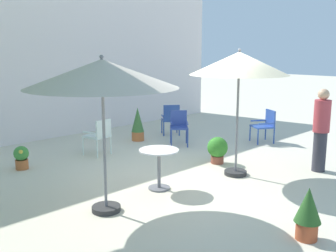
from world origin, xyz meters
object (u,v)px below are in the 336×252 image
at_px(cafe_table_0, 159,162).
at_px(potted_plant_3, 21,157).
at_px(standing_person, 321,129).
at_px(patio_umbrella_0, 102,75).
at_px(patio_chair_2, 179,125).
at_px(potted_plant_0, 217,149).
at_px(patio_chair_3, 265,124).
at_px(potted_plant_2, 138,124).
at_px(potted_plant_1, 308,212).
at_px(patio_umbrella_1, 239,65).
at_px(patio_chair_1, 171,118).
at_px(patio_chair_0, 99,134).

distance_m(cafe_table_0, potted_plant_3, 3.09).
bearing_deg(potted_plant_3, standing_person, -46.05).
distance_m(patio_umbrella_0, patio_chair_2, 4.70).
height_order(patio_umbrella_0, potted_plant_0, patio_umbrella_0).
distance_m(patio_chair_2, potted_plant_0, 1.88).
height_order(patio_chair_3, potted_plant_2, potted_plant_2).
xyz_separation_m(cafe_table_0, potted_plant_1, (0.06, -2.72, -0.12)).
distance_m(patio_umbrella_1, potted_plant_0, 2.01).
bearing_deg(potted_plant_0, patio_chair_2, 69.99).
relative_size(patio_chair_2, potted_plant_3, 1.80).
bearing_deg(standing_person, patio_chair_1, 86.15).
height_order(patio_umbrella_0, standing_person, patio_umbrella_0).
xyz_separation_m(patio_umbrella_1, potted_plant_1, (-1.56, -2.24, -1.76)).
xyz_separation_m(potted_plant_3, standing_person, (4.20, -4.36, 0.60)).
bearing_deg(potted_plant_2, patio_chair_3, -48.22).
height_order(patio_umbrella_0, potted_plant_3, patio_umbrella_0).
bearing_deg(cafe_table_0, potted_plant_2, 55.00).
bearing_deg(potted_plant_3, cafe_table_0, -67.19).
xyz_separation_m(patio_chair_1, patio_chair_3, (1.13, -2.38, -0.01)).
height_order(potted_plant_1, standing_person, standing_person).
height_order(patio_umbrella_1, patio_chair_2, patio_umbrella_1).
height_order(patio_chair_1, potted_plant_3, patio_chair_1).
distance_m(patio_umbrella_1, standing_person, 2.16).
relative_size(potted_plant_0, potted_plant_3, 1.19).
height_order(cafe_table_0, standing_person, standing_person).
bearing_deg(standing_person, patio_chair_3, 56.01).
xyz_separation_m(patio_chair_3, potted_plant_0, (-2.45, -0.34, -0.18)).
bearing_deg(potted_plant_0, potted_plant_1, -122.98).
height_order(patio_chair_0, patio_chair_3, patio_chair_3).
xyz_separation_m(potted_plant_0, potted_plant_1, (-1.94, -2.99, 0.06)).
relative_size(patio_chair_0, patio_chair_1, 0.96).
xyz_separation_m(potted_plant_2, potted_plant_3, (-3.38, -0.29, -0.19)).
relative_size(cafe_table_0, patio_chair_0, 0.85).
bearing_deg(patio_chair_1, patio_chair_3, -64.58).
height_order(patio_chair_3, standing_person, standing_person).
xyz_separation_m(patio_chair_0, standing_person, (2.43, -4.13, 0.36)).
xyz_separation_m(cafe_table_0, patio_chair_2, (2.63, 2.02, 0.02)).
bearing_deg(cafe_table_0, patio_chair_0, 77.49).
bearing_deg(potted_plant_3, patio_chair_1, 1.84).
xyz_separation_m(patio_chair_0, patio_chair_3, (3.86, -2.00, -0.01)).
relative_size(patio_chair_0, potted_plant_3, 1.75).
relative_size(patio_chair_1, potted_plant_3, 1.83).
xyz_separation_m(patio_chair_1, potted_plant_1, (-3.26, -5.70, -0.12)).
bearing_deg(cafe_table_0, patio_umbrella_1, -16.60).
relative_size(potted_plant_3, standing_person, 0.29).
distance_m(patio_chair_1, patio_chair_3, 2.63).
relative_size(patio_chair_2, potted_plant_1, 1.24).
bearing_deg(patio_chair_3, potted_plant_2, 131.78).
distance_m(patio_chair_0, patio_chair_1, 2.76).
bearing_deg(potted_plant_0, cafe_table_0, -172.37).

